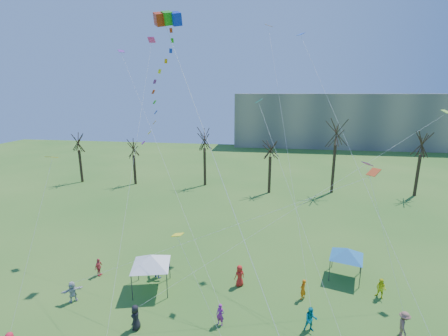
# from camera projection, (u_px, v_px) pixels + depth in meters

# --- Properties ---
(distant_building) EXTENTS (60.00, 14.00, 15.00)m
(distant_building) POSITION_uv_depth(u_px,v_px,m) (340.00, 120.00, 90.02)
(distant_building) COLOR gray
(distant_building) RESTS_ON ground
(bare_tree_row) EXTENTS (69.80, 7.83, 11.87)m
(bare_tree_row) POSITION_uv_depth(u_px,v_px,m) (294.00, 146.00, 48.38)
(bare_tree_row) COLOR black
(bare_tree_row) RESTS_ON ground
(big_box_kite) EXTENTS (5.25, 5.40, 20.98)m
(big_box_kite) POSITION_uv_depth(u_px,v_px,m) (162.00, 90.00, 19.01)
(big_box_kite) COLOR red
(big_box_kite) RESTS_ON ground
(canopy_tent_white) EXTENTS (3.91, 3.91, 3.02)m
(canopy_tent_white) POSITION_uv_depth(u_px,v_px,m) (151.00, 260.00, 24.48)
(canopy_tent_white) COLOR #3F3F44
(canopy_tent_white) RESTS_ON ground
(canopy_tent_blue) EXTENTS (3.47, 3.47, 2.70)m
(canopy_tent_blue) POSITION_uv_depth(u_px,v_px,m) (347.00, 253.00, 26.15)
(canopy_tent_blue) COLOR #3F3F44
(canopy_tent_blue) RESTS_ON ground
(festival_crowd) EXTENTS (24.70, 10.33, 1.86)m
(festival_crowd) POSITION_uv_depth(u_px,v_px,m) (231.00, 314.00, 20.97)
(festival_crowd) COLOR red
(festival_crowd) RESTS_ON ground
(small_kites_aloft) EXTENTS (29.18, 20.01, 30.74)m
(small_kites_aloft) POSITION_uv_depth(u_px,v_px,m) (243.00, 112.00, 24.13)
(small_kites_aloft) COLOR #FFAC0D
(small_kites_aloft) RESTS_ON ground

